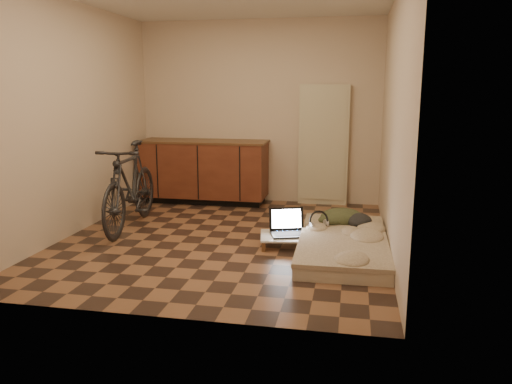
% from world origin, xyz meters
% --- Properties ---
extents(room_shell, '(3.50, 4.00, 2.60)m').
position_xyz_m(room_shell, '(0.00, 0.00, 1.30)').
color(room_shell, brown).
rests_on(room_shell, ground).
extents(cabinets, '(1.84, 0.62, 0.91)m').
position_xyz_m(cabinets, '(-0.75, 1.70, 0.47)').
color(cabinets, black).
rests_on(cabinets, ground).
extents(appliance_panel, '(0.70, 0.10, 1.70)m').
position_xyz_m(appliance_panel, '(0.95, 1.94, 0.85)').
color(appliance_panel, beige).
rests_on(appliance_panel, ground).
extents(bicycle, '(0.67, 1.78, 1.13)m').
position_xyz_m(bicycle, '(-1.20, 0.19, 0.56)').
color(bicycle, black).
rests_on(bicycle, ground).
extents(futon, '(0.91, 1.85, 0.16)m').
position_xyz_m(futon, '(1.30, -0.21, 0.08)').
color(futon, '#C2B59B').
rests_on(futon, ground).
extents(clothing_pile, '(0.53, 0.45, 0.21)m').
position_xyz_m(clothing_pile, '(1.32, 0.40, 0.26)').
color(clothing_pile, '#303720').
rests_on(clothing_pile, futon).
extents(headphones, '(0.33, 0.33, 0.17)m').
position_xyz_m(headphones, '(1.03, 0.08, 0.24)').
color(headphones, black).
rests_on(headphones, futon).
extents(lap_desk, '(0.78, 0.57, 0.12)m').
position_xyz_m(lap_desk, '(0.79, -0.13, 0.10)').
color(lap_desk, brown).
rests_on(lap_desk, ground).
extents(laptop, '(0.46, 0.44, 0.26)m').
position_xyz_m(laptop, '(0.72, -0.09, 0.17)').
color(laptop, black).
rests_on(laptop, lap_desk).
extents(mouse, '(0.10, 0.13, 0.04)m').
position_xyz_m(mouse, '(1.05, -0.13, 0.14)').
color(mouse, white).
rests_on(mouse, lap_desk).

